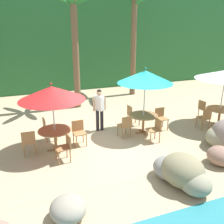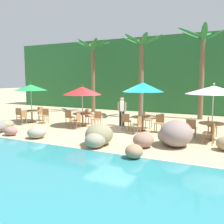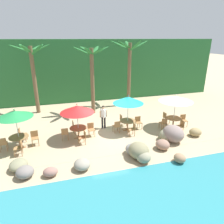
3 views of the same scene
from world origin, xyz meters
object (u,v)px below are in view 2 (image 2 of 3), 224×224
(chair_green_right, at_px, (23,116))
(dining_table_white, at_px, (212,126))
(umbrella_green, at_px, (31,87))
(chair_green_seaward, at_px, (45,115))
(umbrella_teal, at_px, (143,87))
(chair_green_left, at_px, (20,114))
(chair_white_left, at_px, (191,127))
(palm_tree_second, at_px, (142,63))
(umbrella_red, at_px, (82,91))
(chair_red_seaward, at_px, (97,118))
(chair_teal_seaward, at_px, (159,122))
(dining_table_teal, at_px, (142,119))
(chair_white_inland, at_px, (211,125))
(chair_red_right, at_px, (77,120))
(chair_red_inland, at_px, (88,115))
(chair_teal_left, at_px, (126,120))
(chair_red_left, at_px, (69,117))
(palm_tree_nearest, at_px, (93,64))
(umbrella_white, at_px, (214,90))
(dining_table_green, at_px, (32,113))
(waiter_in_white, at_px, (122,109))
(chair_teal_inland, at_px, (146,119))
(palm_tree_third, at_px, (202,59))
(chair_white_right, at_px, (211,132))
(chair_teal_right, at_px, (137,124))
(dining_table_red, at_px, (83,116))
(chair_green_inland, at_px, (42,113))

(chair_green_right, bearing_deg, dining_table_white, 5.38)
(umbrella_green, distance_m, chair_green_seaward, 1.84)
(umbrella_teal, bearing_deg, chair_green_left, -174.76)
(chair_white_left, xyz_separation_m, palm_tree_second, (-4.08, 4.72, 3.19))
(umbrella_green, bearing_deg, dining_table_white, 0.59)
(umbrella_red, height_order, dining_table_white, umbrella_red)
(chair_red_seaward, height_order, umbrella_teal, umbrella_teal)
(chair_green_seaward, height_order, chair_teal_seaward, same)
(dining_table_teal, xyz_separation_m, dining_table_white, (3.33, -0.45, 0.00))
(dining_table_teal, distance_m, chair_white_left, 2.54)
(chair_white_inland, distance_m, chair_white_left, 1.20)
(chair_red_right, bearing_deg, dining_table_white, 5.55)
(chair_teal_seaward, height_order, palm_tree_second, palm_tree_second)
(chair_red_inland, relative_size, chair_teal_left, 1.00)
(chair_green_right, relative_size, chair_red_left, 1.00)
(chair_red_right, relative_size, dining_table_white, 0.79)
(chair_green_seaward, distance_m, chair_green_left, 1.71)
(chair_red_seaward, xyz_separation_m, palm_tree_nearest, (-3.58, 5.65, 3.30))
(umbrella_white, relative_size, chair_white_left, 2.83)
(dining_table_green, distance_m, chair_white_inland, 10.15)
(chair_red_left, relative_size, waiter_in_white, 0.51)
(chair_teal_inland, height_order, palm_tree_third, palm_tree_third)
(chair_red_inland, height_order, umbrella_teal, umbrella_teal)
(chair_red_left, relative_size, umbrella_white, 0.35)
(chair_teal_seaward, bearing_deg, umbrella_teal, -172.11)
(chair_red_left, height_order, umbrella_white, umbrella_white)
(umbrella_green, xyz_separation_m, chair_teal_seaward, (7.75, 0.67, -1.63))
(chair_red_inland, relative_size, chair_white_right, 1.00)
(chair_green_right, distance_m, chair_red_left, 2.72)
(umbrella_white, xyz_separation_m, dining_table_white, (0.00, -0.00, -1.55))
(chair_green_right, height_order, dining_table_white, chair_green_right)
(palm_tree_nearest, bearing_deg, dining_table_teal, -41.90)
(chair_red_left, height_order, chair_white_right, same)
(umbrella_white, bearing_deg, palm_tree_second, 136.92)
(chair_red_right, relative_size, chair_teal_left, 1.00)
(palm_tree_third, bearing_deg, chair_red_left, -137.69)
(chair_green_seaward, bearing_deg, chair_white_inland, 4.64)
(umbrella_green, bearing_deg, chair_green_right, -81.92)
(chair_red_inland, distance_m, chair_red_right, 1.71)
(chair_teal_left, bearing_deg, dining_table_white, -3.76)
(chair_red_left, xyz_separation_m, waiter_in_white, (2.77, 1.15, 0.47))
(chair_teal_left, relative_size, chair_white_inland, 1.00)
(chair_teal_inland, height_order, chair_teal_right, same)
(waiter_in_white, bearing_deg, chair_white_right, -23.47)
(dining_table_red, bearing_deg, chair_green_inland, 170.94)
(chair_green_left, bearing_deg, chair_white_inland, 5.77)
(chair_red_right, relative_size, palm_tree_second, 0.16)
(chair_white_inland, xyz_separation_m, waiter_in_white, (-4.72, 0.43, 0.47))
(chair_green_right, bearing_deg, waiter_in_white, 22.90)
(dining_table_teal, distance_m, palm_tree_nearest, 8.89)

